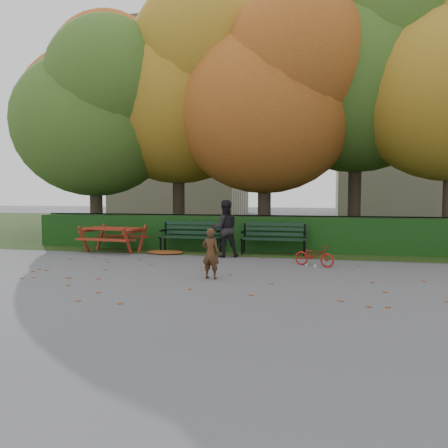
% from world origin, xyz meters
% --- Properties ---
extents(ground, '(90.00, 90.00, 0.00)m').
position_xyz_m(ground, '(0.00, 0.00, 0.00)').
color(ground, slate).
rests_on(ground, ground).
extents(grass_strip, '(90.00, 90.00, 0.00)m').
position_xyz_m(grass_strip, '(0.00, 14.00, 0.01)').
color(grass_strip, '#1D3111').
rests_on(grass_strip, ground).
extents(building_left, '(10.00, 7.00, 15.00)m').
position_xyz_m(building_left, '(-9.00, 26.00, 7.50)').
color(building_left, tan).
rests_on(building_left, ground).
extents(building_right, '(9.00, 6.00, 12.00)m').
position_xyz_m(building_right, '(8.00, 28.00, 6.00)').
color(building_right, tan).
rests_on(building_right, ground).
extents(hedge, '(13.00, 0.90, 1.00)m').
position_xyz_m(hedge, '(0.00, 4.50, 0.50)').
color(hedge, black).
rests_on(hedge, ground).
extents(iron_fence, '(14.00, 0.04, 1.02)m').
position_xyz_m(iron_fence, '(0.00, 5.30, 0.54)').
color(iron_fence, black).
rests_on(iron_fence, ground).
extents(tree_a, '(5.88, 5.60, 7.48)m').
position_xyz_m(tree_a, '(-5.19, 5.58, 4.52)').
color(tree_a, black).
rests_on(tree_a, ground).
extents(tree_b, '(6.72, 6.40, 8.79)m').
position_xyz_m(tree_b, '(-2.44, 6.75, 5.40)').
color(tree_b, black).
rests_on(tree_b, ground).
extents(tree_c, '(6.30, 6.00, 8.00)m').
position_xyz_m(tree_c, '(0.83, 5.96, 4.82)').
color(tree_c, black).
rests_on(tree_c, ground).
extents(tree_d, '(7.14, 6.80, 9.58)m').
position_xyz_m(tree_d, '(3.88, 7.23, 5.98)').
color(tree_d, black).
rests_on(tree_d, ground).
extents(tree_f, '(6.93, 6.60, 9.19)m').
position_xyz_m(tree_f, '(-7.13, 9.24, 5.69)').
color(tree_f, black).
rests_on(tree_f, ground).
extents(bench_left, '(1.80, 0.57, 0.88)m').
position_xyz_m(bench_left, '(-1.30, 3.70, 0.52)').
color(bench_left, black).
rests_on(bench_left, ground).
extents(bench_right, '(1.80, 0.57, 0.88)m').
position_xyz_m(bench_right, '(1.10, 3.70, 0.52)').
color(bench_right, black).
rests_on(bench_right, ground).
extents(picnic_table, '(1.80, 1.51, 0.81)m').
position_xyz_m(picnic_table, '(-3.52, 3.19, 0.55)').
color(picnic_table, maroon).
rests_on(picnic_table, ground).
extents(leaf_pile, '(1.12, 0.83, 0.07)m').
position_xyz_m(leaf_pile, '(-1.92, 3.20, 0.04)').
color(leaf_pile, brown).
rests_on(leaf_pile, ground).
extents(leaf_scatter, '(9.00, 5.70, 0.01)m').
position_xyz_m(leaf_scatter, '(0.00, 0.30, 0.01)').
color(leaf_scatter, brown).
rests_on(leaf_scatter, ground).
extents(child, '(0.40, 0.30, 1.01)m').
position_xyz_m(child, '(0.26, -0.08, 0.51)').
color(child, '#432815').
rests_on(child, ground).
extents(adult, '(0.91, 0.82, 1.52)m').
position_xyz_m(adult, '(-0.12, 2.90, 0.76)').
color(adult, black).
rests_on(adult, ground).
extents(bicycle, '(1.02, 0.67, 0.51)m').
position_xyz_m(bicycle, '(2.25, 1.90, 0.25)').
color(bicycle, '#A90F10').
rests_on(bicycle, ground).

